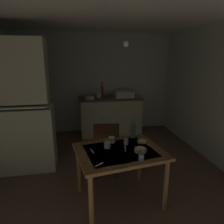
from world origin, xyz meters
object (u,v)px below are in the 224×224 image
object	(u,v)px
mug_tall	(126,142)
chair_far_side	(107,148)
serving_bowl_wide	(140,150)
glass_bottle	(133,130)
sink_basin	(124,94)
dining_table	(120,157)
hutch_cabinet	(19,112)
hand_pump	(102,91)
mixing_bowl_counter	(89,97)

from	to	relation	value
mug_tall	chair_far_side	bearing A→B (deg)	112.27
serving_bowl_wide	glass_bottle	bearing A→B (deg)	85.49
sink_basin	dining_table	size ratio (longest dim) A/B	0.37
sink_basin	serving_bowl_wide	size ratio (longest dim) A/B	2.90
hutch_cabinet	dining_table	size ratio (longest dim) A/B	1.83
hutch_cabinet	sink_basin	distance (m)	2.49
hutch_cabinet	chair_far_side	xyz separation A→B (m)	(1.36, -0.48, -0.53)
chair_far_side	sink_basin	bearing A→B (deg)	68.74
serving_bowl_wide	hand_pump	bearing A→B (deg)	92.50
sink_basin	glass_bottle	world-z (taller)	sink_basin
mixing_bowl_counter	glass_bottle	size ratio (longest dim) A/B	0.85
mixing_bowl_counter	mug_tall	xyz separation A→B (m)	(0.32, -2.28, -0.18)
hand_pump	mug_tall	world-z (taller)	hand_pump
hand_pump	glass_bottle	bearing A→B (deg)	-85.98
chair_far_side	hutch_cabinet	bearing A→B (deg)	160.42
sink_basin	hand_pump	xyz separation A→B (m)	(-0.52, 0.05, 0.09)
mug_tall	mixing_bowl_counter	bearing A→B (deg)	97.91
sink_basin	serving_bowl_wide	world-z (taller)	sink_basin
mixing_bowl_counter	dining_table	bearing A→B (deg)	-85.52
sink_basin	chair_far_side	xyz separation A→B (m)	(-0.72, -1.85, -0.50)
hand_pump	chair_far_side	distance (m)	2.00
sink_basin	mixing_bowl_counter	distance (m)	0.85
hutch_cabinet	chair_far_side	world-z (taller)	hutch_cabinet
chair_far_side	glass_bottle	distance (m)	0.57
sink_basin	hand_pump	distance (m)	0.53
hand_pump	mixing_bowl_counter	bearing A→B (deg)	-163.58
hand_pump	sink_basin	bearing A→B (deg)	-4.95
mixing_bowl_counter	serving_bowl_wide	distance (m)	2.57
sink_basin	hutch_cabinet	bearing A→B (deg)	-146.67
hand_pump	mug_tall	bearing A→B (deg)	-90.17
dining_table	hutch_cabinet	bearing A→B (deg)	141.68
serving_bowl_wide	mixing_bowl_counter	bearing A→B (deg)	99.83
hutch_cabinet	glass_bottle	xyz separation A→B (m)	(1.71, -0.74, -0.16)
hand_pump	chair_far_side	world-z (taller)	hand_pump
mixing_bowl_counter	chair_far_side	world-z (taller)	mixing_bowl_counter
mixing_bowl_counter	mug_tall	bearing A→B (deg)	-82.09
hand_pump	chair_far_side	xyz separation A→B (m)	(-0.20, -1.90, -0.59)
hand_pump	dining_table	distance (m)	2.59
chair_far_side	glass_bottle	bearing A→B (deg)	-35.62
sink_basin	glass_bottle	xyz separation A→B (m)	(-0.37, -2.11, -0.14)
dining_table	serving_bowl_wide	xyz separation A→B (m)	(0.25, -0.07, 0.11)
sink_basin	dining_table	xyz separation A→B (m)	(-0.65, -2.50, -0.34)
mixing_bowl_counter	glass_bottle	distance (m)	2.11
hutch_cabinet	chair_far_side	size ratio (longest dim) A/B	2.36
serving_bowl_wide	hutch_cabinet	bearing A→B (deg)	144.31
chair_far_side	mug_tall	bearing A→B (deg)	-67.73
sink_basin	chair_far_side	size ratio (longest dim) A/B	0.48
hand_pump	mug_tall	distance (m)	2.39
dining_table	chair_far_side	world-z (taller)	chair_far_side
chair_far_side	serving_bowl_wide	world-z (taller)	chair_far_side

